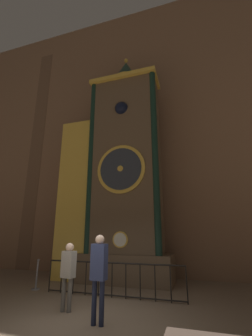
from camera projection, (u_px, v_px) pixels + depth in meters
The scene contains 7 objects.
ground_plane at pixel (82, 325), 4.80m from camera, with size 28.00×28.00×0.00m, color #75604C.
cathedral_back_wall at pixel (139, 123), 12.24m from camera, with size 24.00×0.32×15.33m.
clock_tower at pixel (115, 174), 10.20m from camera, with size 4.97×1.76×10.68m.
railing_fence at pixel (112, 278), 6.96m from camera, with size 4.53×0.05×1.00m.
visitor_near at pixel (68, 269), 5.84m from camera, with size 0.38×0.28×1.63m.
visitor_far at pixel (99, 269), 5.05m from camera, with size 0.35×0.24×1.84m.
stanchion_post at pixel (36, 280), 7.84m from camera, with size 0.28×0.28×0.99m.
Camera 1 is at (2.57, -5.00, 1.90)m, focal length 24.00 mm.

